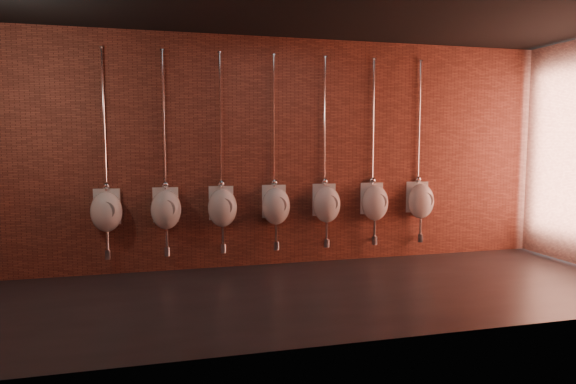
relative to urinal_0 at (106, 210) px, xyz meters
name	(u,v)px	position (x,y,z in m)	size (l,w,h in m)	color
ground	(299,294)	(2.20, -1.36, -0.88)	(8.50, 8.50, 0.00)	black
room_shell	(300,119)	(2.20, -1.36, 1.13)	(8.54, 3.04, 3.22)	black
urinal_0	(106,210)	(0.00, 0.00, 0.00)	(0.45, 0.40, 2.72)	white
urinal_1	(166,208)	(0.75, 0.00, 0.00)	(0.45, 0.40, 2.72)	white
urinal_2	(222,206)	(1.50, 0.00, 0.00)	(0.45, 0.40, 2.72)	white
urinal_3	(276,205)	(2.24, 0.00, 0.00)	(0.45, 0.40, 2.72)	white
urinal_4	(327,203)	(2.99, 0.00, 0.00)	(0.45, 0.40, 2.72)	white
urinal_5	(375,202)	(3.74, 0.00, 0.00)	(0.45, 0.40, 2.72)	white
urinal_6	(421,200)	(4.49, 0.00, 0.00)	(0.45, 0.40, 2.72)	white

